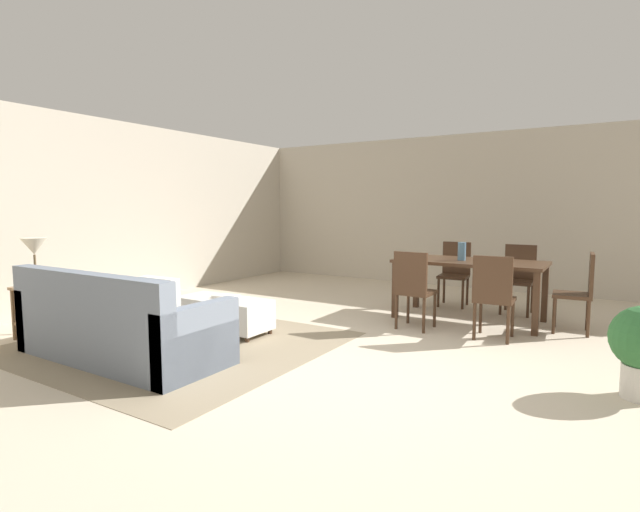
{
  "coord_description": "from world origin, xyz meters",
  "views": [
    {
      "loc": [
        1.91,
        -3.62,
        1.43
      ],
      "look_at": [
        -1.24,
        1.45,
        0.82
      ],
      "focal_mm": 26.93,
      "sensor_mm": 36.0,
      "label": 1
    }
  ],
  "objects_px": {
    "ottoman_table": "(224,312)",
    "vase_centerpiece": "(462,251)",
    "side_table": "(37,297)",
    "couch": "(118,328)",
    "dining_chair_far_right": "(519,275)",
    "dining_chair_near_left": "(413,286)",
    "dining_chair_far_left": "(455,270)",
    "dining_chair_head_east": "(581,288)",
    "book_on_ottoman": "(226,296)",
    "table_lamp": "(34,249)",
    "dining_table": "(469,267)",
    "dining_chair_near_right": "(493,293)"
  },
  "relations": [
    {
      "from": "ottoman_table",
      "to": "vase_centerpiece",
      "type": "xyz_separation_m",
      "value": [
        2.14,
        2.04,
        0.65
      ]
    },
    {
      "from": "side_table",
      "to": "couch",
      "type": "bearing_deg",
      "value": 0.66
    },
    {
      "from": "side_table",
      "to": "dining_chair_far_right",
      "type": "distance_m",
      "value": 5.9
    },
    {
      "from": "dining_chair_near_left",
      "to": "dining_chair_far_left",
      "type": "relative_size",
      "value": 1.0
    },
    {
      "from": "dining_chair_head_east",
      "to": "book_on_ottoman",
      "type": "distance_m",
      "value": 4.03
    },
    {
      "from": "couch",
      "to": "table_lamp",
      "type": "xyz_separation_m",
      "value": [
        -1.37,
        -0.02,
        0.69
      ]
    },
    {
      "from": "book_on_ottoman",
      "to": "dining_chair_far_left",
      "type": "bearing_deg",
      "value": 57.67
    },
    {
      "from": "ottoman_table",
      "to": "couch",
      "type": "bearing_deg",
      "value": -96.64
    },
    {
      "from": "ottoman_table",
      "to": "table_lamp",
      "type": "relative_size",
      "value": 2.15
    },
    {
      "from": "dining_chair_head_east",
      "to": "book_on_ottoman",
      "type": "bearing_deg",
      "value": -149.58
    },
    {
      "from": "dining_chair_head_east",
      "to": "book_on_ottoman",
      "type": "xyz_separation_m",
      "value": [
        -3.48,
        -2.04,
        -0.11
      ]
    },
    {
      "from": "vase_centerpiece",
      "to": "dining_chair_far_right",
      "type": "bearing_deg",
      "value": 55.77
    },
    {
      "from": "ottoman_table",
      "to": "dining_chair_far_right",
      "type": "height_order",
      "value": "dining_chair_far_right"
    },
    {
      "from": "dining_table",
      "to": "vase_centerpiece",
      "type": "xyz_separation_m",
      "value": [
        -0.09,
        -0.04,
        0.2
      ]
    },
    {
      "from": "dining_chair_far_left",
      "to": "vase_centerpiece",
      "type": "bearing_deg",
      "value": -69.24
    },
    {
      "from": "dining_table",
      "to": "dining_chair_head_east",
      "type": "relative_size",
      "value": 1.95
    },
    {
      "from": "table_lamp",
      "to": "dining_chair_near_left",
      "type": "height_order",
      "value": "table_lamp"
    },
    {
      "from": "table_lamp",
      "to": "ottoman_table",
      "type": "bearing_deg",
      "value": 40.14
    },
    {
      "from": "side_table",
      "to": "dining_chair_near_left",
      "type": "relative_size",
      "value": 0.63
    },
    {
      "from": "book_on_ottoman",
      "to": "ottoman_table",
      "type": "bearing_deg",
      "value": -89.56
    },
    {
      "from": "table_lamp",
      "to": "dining_chair_far_right",
      "type": "xyz_separation_m",
      "value": [
        4.21,
        4.13,
        -0.47
      ]
    },
    {
      "from": "dining_chair_head_east",
      "to": "side_table",
      "type": "bearing_deg",
      "value": -146.05
    },
    {
      "from": "table_lamp",
      "to": "dining_chair_head_east",
      "type": "xyz_separation_m",
      "value": [
        4.99,
        3.36,
        -0.47
      ]
    },
    {
      "from": "couch",
      "to": "dining_table",
      "type": "distance_m",
      "value": 4.12
    },
    {
      "from": "ottoman_table",
      "to": "dining_chair_near_left",
      "type": "bearing_deg",
      "value": 34.35
    },
    {
      "from": "table_lamp",
      "to": "dining_chair_far_right",
      "type": "relative_size",
      "value": 0.57
    },
    {
      "from": "vase_centerpiece",
      "to": "ottoman_table",
      "type": "bearing_deg",
      "value": -136.38
    },
    {
      "from": "dining_table",
      "to": "dining_chair_near_left",
      "type": "bearing_deg",
      "value": -116.44
    },
    {
      "from": "dining_chair_head_east",
      "to": "dining_chair_near_right",
      "type": "bearing_deg",
      "value": -133.0
    },
    {
      "from": "vase_centerpiece",
      "to": "book_on_ottoman",
      "type": "bearing_deg",
      "value": -136.99
    },
    {
      "from": "vase_centerpiece",
      "to": "couch",
      "type": "bearing_deg",
      "value": -124.72
    },
    {
      "from": "book_on_ottoman",
      "to": "dining_chair_near_left",
      "type": "bearing_deg",
      "value": 33.43
    },
    {
      "from": "table_lamp",
      "to": "dining_chair_far_left",
      "type": "relative_size",
      "value": 0.57
    },
    {
      "from": "table_lamp",
      "to": "dining_chair_far_left",
      "type": "height_order",
      "value": "table_lamp"
    },
    {
      "from": "dining_chair_head_east",
      "to": "couch",
      "type": "bearing_deg",
      "value": -137.29
    },
    {
      "from": "couch",
      "to": "book_on_ottoman",
      "type": "relative_size",
      "value": 8.2
    },
    {
      "from": "ottoman_table",
      "to": "vase_centerpiece",
      "type": "bearing_deg",
      "value": 43.62
    },
    {
      "from": "dining_table",
      "to": "dining_chair_far_right",
      "type": "height_order",
      "value": "dining_chair_far_right"
    },
    {
      "from": "table_lamp",
      "to": "dining_chair_head_east",
      "type": "bearing_deg",
      "value": 33.95
    },
    {
      "from": "dining_chair_near_left",
      "to": "dining_chair_far_right",
      "type": "distance_m",
      "value": 1.84
    },
    {
      "from": "ottoman_table",
      "to": "dining_chair_near_left",
      "type": "relative_size",
      "value": 1.23
    },
    {
      "from": "dining_chair_near_right",
      "to": "ottoman_table",
      "type": "bearing_deg",
      "value": -155.11
    },
    {
      "from": "vase_centerpiece",
      "to": "dining_chair_head_east",
      "type": "bearing_deg",
      "value": 1.89
    },
    {
      "from": "dining_chair_far_left",
      "to": "dining_chair_far_right",
      "type": "distance_m",
      "value": 0.88
    },
    {
      "from": "book_on_ottoman",
      "to": "vase_centerpiece",
      "type": "bearing_deg",
      "value": 43.01
    },
    {
      "from": "dining_chair_near_left",
      "to": "dining_chair_far_left",
      "type": "bearing_deg",
      "value": 89.97
    },
    {
      "from": "dining_chair_far_right",
      "to": "book_on_ottoman",
      "type": "xyz_separation_m",
      "value": [
        -2.69,
        -2.81,
        -0.11
      ]
    },
    {
      "from": "dining_chair_near_left",
      "to": "dining_chair_head_east",
      "type": "xyz_separation_m",
      "value": [
        1.67,
        0.85,
        0.0
      ]
    },
    {
      "from": "ottoman_table",
      "to": "book_on_ottoman",
      "type": "height_order",
      "value": "book_on_ottoman"
    },
    {
      "from": "table_lamp",
      "to": "dining_table",
      "type": "distance_m",
      "value": 5.04
    }
  ]
}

